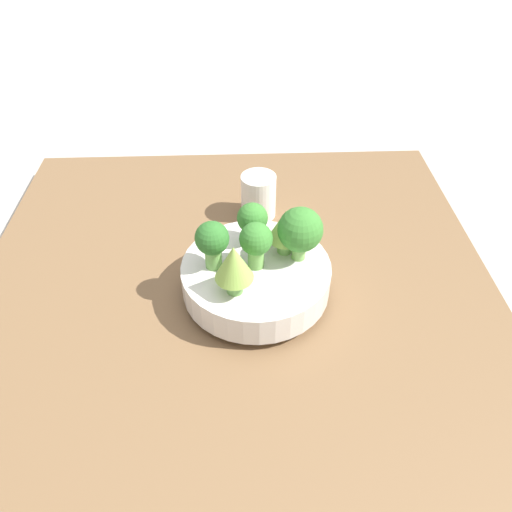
% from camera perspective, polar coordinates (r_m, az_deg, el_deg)
% --- Properties ---
extents(ground_plane, '(6.00, 6.00, 0.00)m').
position_cam_1_polar(ground_plane, '(0.86, -2.25, -7.05)').
color(ground_plane, '#ADA89E').
extents(table, '(0.94, 0.89, 0.05)m').
position_cam_1_polar(table, '(0.85, -2.29, -5.93)').
color(table, brown).
rests_on(table, ground_plane).
extents(bowl, '(0.24, 0.24, 0.06)m').
position_cam_1_polar(bowl, '(0.81, 0.00, -2.49)').
color(bowl, silver).
rests_on(bowl, table).
extents(broccoli_floret_front, '(0.05, 0.05, 0.08)m').
position_cam_1_polar(broccoli_floret_front, '(0.76, -5.03, 1.72)').
color(broccoli_floret_front, '#6BA34C').
rests_on(broccoli_floret_front, bowl).
extents(romanesco_piece_far, '(0.06, 0.06, 0.08)m').
position_cam_1_polar(romanesco_piece_far, '(0.79, 3.40, 3.39)').
color(romanesco_piece_far, '#7AB256').
rests_on(romanesco_piece_far, bowl).
extents(broccoli_floret_left, '(0.05, 0.05, 0.07)m').
position_cam_1_polar(broccoli_floret_left, '(0.81, -0.41, 4.10)').
color(broccoli_floret_left, '#609347').
rests_on(broccoli_floret_left, bowl).
extents(broccoli_floret_back, '(0.07, 0.07, 0.09)m').
position_cam_1_polar(broccoli_floret_back, '(0.77, 5.09, 2.93)').
color(broccoli_floret_back, '#7AB256').
rests_on(broccoli_floret_back, bowl).
extents(broccoli_floret_center, '(0.05, 0.05, 0.08)m').
position_cam_1_polar(broccoli_floret_center, '(0.76, -0.00, 1.66)').
color(broccoli_floret_center, '#6BA34C').
rests_on(broccoli_floret_center, bowl).
extents(romanesco_piece_near, '(0.06, 0.06, 0.09)m').
position_cam_1_polar(romanesco_piece_near, '(0.71, -2.49, -0.96)').
color(romanesco_piece_near, '#609347').
rests_on(romanesco_piece_near, bowl).
extents(cup, '(0.07, 0.07, 0.09)m').
position_cam_1_polar(cup, '(0.98, 0.29, 6.88)').
color(cup, silver).
rests_on(cup, table).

